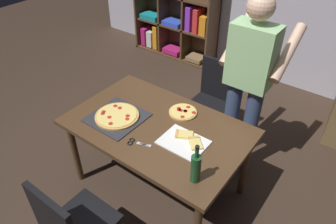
% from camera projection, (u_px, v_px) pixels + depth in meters
% --- Properties ---
extents(ground_plane, '(12.00, 12.00, 0.00)m').
position_uv_depth(ground_plane, '(159.00, 184.00, 3.09)').
color(ground_plane, '#38281E').
extents(dining_table, '(1.51, 0.96, 0.75)m').
position_uv_depth(dining_table, '(157.00, 132.00, 2.68)').
color(dining_table, '#4C331E').
rests_on(dining_table, ground_plane).
extents(chair_near_camera, '(0.42, 0.42, 0.90)m').
position_uv_depth(chair_near_camera, '(71.00, 224.00, 2.16)').
color(chair_near_camera, black).
rests_on(chair_near_camera, ground_plane).
extents(chair_far_side, '(0.42, 0.42, 0.90)m').
position_uv_depth(chair_far_side, '(213.00, 97.00, 3.39)').
color(chair_far_side, black).
rests_on(chair_far_side, ground_plane).
extents(person_serving_pizza, '(0.55, 0.54, 1.75)m').
position_uv_depth(person_serving_pizza, '(249.00, 79.00, 2.75)').
color(person_serving_pizza, '#38476B').
rests_on(person_serving_pizza, ground_plane).
extents(pepperoni_pizza_on_tray, '(0.44, 0.44, 0.04)m').
position_uv_depth(pepperoni_pizza_on_tray, '(117.00, 116.00, 2.70)').
color(pepperoni_pizza_on_tray, '#2D2D33').
rests_on(pepperoni_pizza_on_tray, dining_table).
extents(pizza_slices_on_towel, '(0.36, 0.28, 0.03)m').
position_uv_depth(pizza_slices_on_towel, '(185.00, 141.00, 2.47)').
color(pizza_slices_on_towel, white).
rests_on(pizza_slices_on_towel, dining_table).
extents(wine_bottle, '(0.07, 0.07, 0.32)m').
position_uv_depth(wine_bottle, '(196.00, 168.00, 2.09)').
color(wine_bottle, '#194723').
rests_on(wine_bottle, dining_table).
extents(kitchen_scissors, '(0.20, 0.11, 0.01)m').
position_uv_depth(kitchen_scissors, '(136.00, 143.00, 2.46)').
color(kitchen_scissors, silver).
rests_on(kitchen_scissors, dining_table).
extents(second_pizza_plain, '(0.25, 0.25, 0.03)m').
position_uv_depth(second_pizza_plain, '(183.00, 112.00, 2.76)').
color(second_pizza_plain, tan).
rests_on(second_pizza_plain, dining_table).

